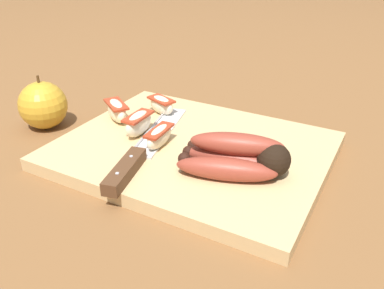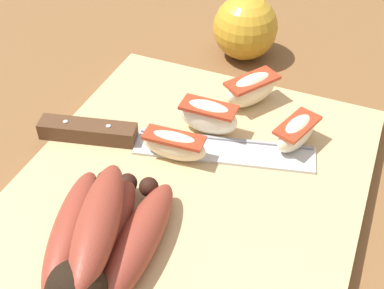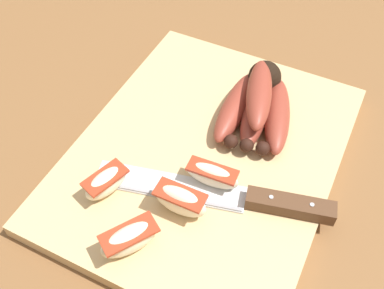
# 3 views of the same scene
# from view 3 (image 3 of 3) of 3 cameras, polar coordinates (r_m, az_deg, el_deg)

# --- Properties ---
(ground_plane) EXTENTS (6.00, 6.00, 0.00)m
(ground_plane) POSITION_cam_3_polar(r_m,az_deg,el_deg) (0.58, 2.94, -3.50)
(ground_plane) COLOR brown
(cutting_board) EXTENTS (0.40, 0.31, 0.02)m
(cutting_board) POSITION_cam_3_polar(r_m,az_deg,el_deg) (0.58, 1.76, -1.39)
(cutting_board) COLOR tan
(cutting_board) RESTS_ON ground_plane
(banana_bunch) EXTENTS (0.15, 0.11, 0.06)m
(banana_bunch) POSITION_cam_3_polar(r_m,az_deg,el_deg) (0.60, 8.26, 5.19)
(banana_bunch) COLOR black
(banana_bunch) RESTS_ON cutting_board
(chefs_knife) EXTENTS (0.09, 0.28, 0.02)m
(chefs_knife) POSITION_cam_3_polar(r_m,az_deg,el_deg) (0.53, 6.93, -6.78)
(chefs_knife) COLOR silver
(chefs_knife) RESTS_ON cutting_board
(apple_wedge_near) EXTENTS (0.03, 0.06, 0.04)m
(apple_wedge_near) POSITION_cam_3_polar(r_m,az_deg,el_deg) (0.50, -1.48, -7.06)
(apple_wedge_near) COLOR #F4E5C1
(apple_wedge_near) RESTS_ON cutting_board
(apple_wedge_middle) EXTENTS (0.07, 0.06, 0.04)m
(apple_wedge_middle) POSITION_cam_3_polar(r_m,az_deg,el_deg) (0.49, -7.80, -11.64)
(apple_wedge_middle) COLOR #F4E5C1
(apple_wedge_middle) RESTS_ON cutting_board
(apple_wedge_far) EXTENTS (0.03, 0.07, 0.03)m
(apple_wedge_far) POSITION_cam_3_polar(r_m,az_deg,el_deg) (0.53, 2.55, -3.87)
(apple_wedge_far) COLOR #F4E5C1
(apple_wedge_far) RESTS_ON cutting_board
(apple_wedge_extra) EXTENTS (0.06, 0.04, 0.03)m
(apple_wedge_extra) POSITION_cam_3_polar(r_m,az_deg,el_deg) (0.53, -10.72, -4.69)
(apple_wedge_extra) COLOR #F4E5C1
(apple_wedge_extra) RESTS_ON cutting_board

